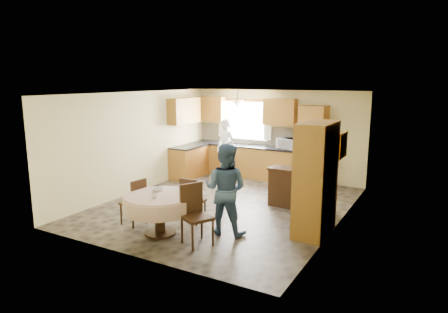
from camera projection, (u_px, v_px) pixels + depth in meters
floor at (225, 205)px, 8.98m from camera, size 5.00×6.00×0.01m
ceiling at (225, 93)px, 8.50m from camera, size 5.00×6.00×0.01m
wall_back at (277, 134)px, 11.31m from camera, size 5.00×0.02×2.50m
wall_front at (131, 181)px, 6.18m from camera, size 5.00×0.02×2.50m
wall_left at (138, 142)px, 9.95m from camera, size 0.02×6.00×2.50m
wall_right at (340, 162)px, 7.54m from camera, size 0.02×6.00×2.50m
window at (245, 120)px, 11.70m from camera, size 1.40×0.03×1.10m
curtain_left at (222, 118)px, 12.01m from camera, size 0.22×0.02×1.15m
curtain_right at (268, 120)px, 11.29m from camera, size 0.22×0.02×1.15m
base_cab_back at (245, 161)px, 11.61m from camera, size 3.30×0.60×0.88m
counter_back at (245, 146)px, 11.53m from camera, size 3.30×0.64×0.04m
base_cab_left at (189, 162)px, 11.50m from camera, size 0.60×1.20×0.88m
counter_left at (189, 146)px, 11.41m from camera, size 0.64×1.20×0.04m
backsplash at (249, 135)px, 11.72m from camera, size 3.30×0.02×0.55m
wall_cab_left at (212, 109)px, 12.03m from camera, size 0.85×0.33×0.72m
wall_cab_right at (280, 112)px, 10.97m from camera, size 0.90×0.33×0.72m
wall_cab_side at (184, 111)px, 11.28m from camera, size 0.33×1.20×0.72m
oven_tower at (313, 146)px, 10.52m from camera, size 0.66×0.62×2.12m
oven_upper at (309, 140)px, 10.22m from camera, size 0.56×0.01×0.45m
oven_lower at (309, 159)px, 10.31m from camera, size 0.56×0.01×0.45m
pendant at (237, 103)px, 11.19m from camera, size 0.36×0.36×0.18m
sideboard at (295, 189)px, 8.78m from camera, size 1.17×0.55×0.82m
space_heater at (305, 203)px, 8.31m from camera, size 0.44×0.38×0.52m
cupboard at (316, 179)px, 7.20m from camera, size 0.54×1.08×2.05m
dining_table at (160, 204)px, 7.24m from camera, size 1.30×1.30×0.74m
chair_left at (136, 200)px, 7.70m from camera, size 0.44×0.44×0.92m
chair_back at (191, 198)px, 7.80m from camera, size 0.42×0.42×0.92m
chair_right at (195, 211)px, 6.83m from camera, size 0.61×0.61×1.05m
framed_picture at (343, 145)px, 7.72m from camera, size 0.06×0.60×0.50m
microwave at (287, 144)px, 10.82m from camera, size 0.57×0.41×0.30m
person_sink at (225, 149)px, 11.35m from camera, size 0.70×0.55×1.70m
person_dining at (225, 189)px, 7.23m from camera, size 0.89×0.73×1.68m
bowl_sideboard at (282, 169)px, 8.85m from camera, size 0.23×0.23×0.05m
bottle_sideboard at (307, 165)px, 8.55m from camera, size 0.17×0.17×0.33m
cup_table at (154, 196)px, 7.00m from camera, size 0.15×0.15×0.09m
bowl_table at (158, 189)px, 7.46m from camera, size 0.26×0.26×0.06m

